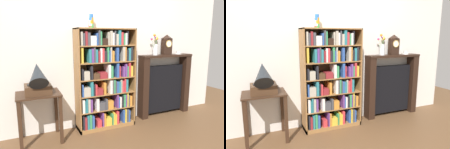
{
  "view_description": "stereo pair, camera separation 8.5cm",
  "coord_description": "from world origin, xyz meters",
  "views": [
    {
      "loc": [
        -1.22,
        -2.83,
        1.46
      ],
      "look_at": [
        0.11,
        0.1,
        0.86
      ],
      "focal_mm": 32.78,
      "sensor_mm": 36.0,
      "label": 1
    },
    {
      "loc": [
        -1.14,
        -2.86,
        1.46
      ],
      "look_at": [
        0.11,
        0.1,
        0.86
      ],
      "focal_mm": 32.78,
      "sensor_mm": 36.0,
      "label": 2
    }
  ],
  "objects": [
    {
      "name": "bookshelf",
      "position": [
        -0.01,
        0.09,
        0.76
      ],
      "size": [
        0.93,
        0.31,
        1.58
      ],
      "color": "olive",
      "rests_on": "ground"
    },
    {
      "name": "fireplace_mantel",
      "position": [
        1.22,
        0.17,
        0.55
      ],
      "size": [
        1.06,
        0.21,
        1.13
      ],
      "color": "black",
      "rests_on": "ground"
    },
    {
      "name": "side_table_left",
      "position": [
        -1.02,
        0.03,
        0.52
      ],
      "size": [
        0.57,
        0.46,
        0.7
      ],
      "color": "#382316",
      "rests_on": "ground"
    },
    {
      "name": "teacup_with_saucer",
      "position": [
        1.5,
        0.15,
        1.16
      ],
      "size": [
        0.12,
        0.12,
        0.06
      ],
      "color": "white",
      "rests_on": "fireplace_mantel"
    },
    {
      "name": "ground_plane",
      "position": [
        0.0,
        0.0,
        -0.01
      ],
      "size": [
        7.7,
        6.4,
        0.02
      ],
      "primitive_type": "cube",
      "color": "brown"
    },
    {
      "name": "cup_stack",
      "position": [
        -0.22,
        0.12,
        1.7
      ],
      "size": [
        0.08,
        0.08,
        0.24
      ],
      "color": "green",
      "rests_on": "bookshelf"
    },
    {
      "name": "gramophone",
      "position": [
        -1.02,
        -0.04,
        0.89
      ],
      "size": [
        0.34,
        0.48,
        0.49
      ],
      "color": "#472D1C",
      "rests_on": "side_table_left"
    },
    {
      "name": "mantel_clock",
      "position": [
        1.22,
        0.15,
        1.31
      ],
      "size": [
        0.17,
        0.12,
        0.36
      ],
      "color": "black",
      "rests_on": "fireplace_mantel"
    },
    {
      "name": "wall_back",
      "position": [
        0.1,
        0.3,
        1.3
      ],
      "size": [
        4.7,
        0.08,
        2.6
      ],
      "primitive_type": "cube",
      "color": "silver",
      "rests_on": "ground"
    },
    {
      "name": "flower_vase",
      "position": [
        0.98,
        0.15,
        1.28
      ],
      "size": [
        0.19,
        0.16,
        0.37
      ],
      "color": "silver",
      "rests_on": "fireplace_mantel"
    }
  ]
}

